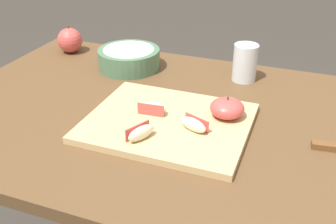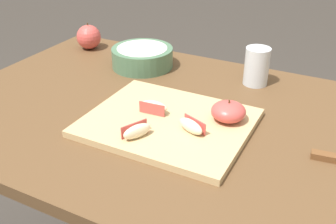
# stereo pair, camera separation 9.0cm
# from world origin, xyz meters

# --- Properties ---
(dining_table) EXTENTS (1.27, 0.76, 0.73)m
(dining_table) POSITION_xyz_m (0.00, 0.00, 0.62)
(dining_table) COLOR brown
(dining_table) RESTS_ON ground_plane
(cutting_board) EXTENTS (0.37, 0.30, 0.02)m
(cutting_board) POSITION_xyz_m (-0.03, -0.06, 0.74)
(cutting_board) COLOR tan
(cutting_board) RESTS_ON dining_table
(apple_half_skin_up) EXTENTS (0.08, 0.08, 0.05)m
(apple_half_skin_up) POSITION_xyz_m (0.09, 0.01, 0.77)
(apple_half_skin_up) COLOR #D14C47
(apple_half_skin_up) RESTS_ON cutting_board
(apple_wedge_right) EXTENTS (0.05, 0.07, 0.03)m
(apple_wedge_right) POSITION_xyz_m (-0.06, -0.15, 0.76)
(apple_wedge_right) COLOR beige
(apple_wedge_right) RESTS_ON cutting_board
(apple_wedge_front) EXTENTS (0.07, 0.03, 0.03)m
(apple_wedge_front) POSITION_xyz_m (-0.08, -0.04, 0.76)
(apple_wedge_front) COLOR beige
(apple_wedge_front) RESTS_ON cutting_board
(apple_wedge_middle) EXTENTS (0.07, 0.05, 0.03)m
(apple_wedge_middle) POSITION_xyz_m (0.04, -0.08, 0.76)
(apple_wedge_middle) COLOR beige
(apple_wedge_middle) RESTS_ON cutting_board
(paring_knife) EXTENTS (0.16, 0.04, 0.01)m
(paring_knife) POSITION_xyz_m (0.33, -0.02, 0.74)
(paring_knife) COLOR silver
(paring_knife) RESTS_ON dining_table
(whole_apple_pink_lady) EXTENTS (0.08, 0.08, 0.09)m
(whole_apple_pink_lady) POSITION_xyz_m (-0.50, 0.28, 0.77)
(whole_apple_pink_lady) COLOR #D14C47
(whole_apple_pink_lady) RESTS_ON dining_table
(ceramic_fruit_bowl) EXTENTS (0.19, 0.19, 0.06)m
(ceramic_fruit_bowl) POSITION_xyz_m (-0.26, 0.22, 0.77)
(ceramic_fruit_bowl) COLOR #4C7556
(ceramic_fruit_bowl) RESTS_ON dining_table
(drinking_glass_water) EXTENTS (0.07, 0.07, 0.10)m
(drinking_glass_water) POSITION_xyz_m (0.08, 0.26, 0.79)
(drinking_glass_water) COLOR silver
(drinking_glass_water) RESTS_ON dining_table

